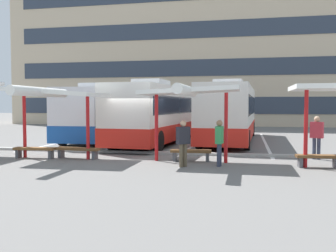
{
  "coord_description": "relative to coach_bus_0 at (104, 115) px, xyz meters",
  "views": [
    {
      "loc": [
        4.83,
        -16.82,
        2.2
      ],
      "look_at": [
        0.95,
        1.81,
        1.16
      ],
      "focal_mm": 40.74,
      "sensor_mm": 36.0,
      "label": 1
    }
  ],
  "objects": [
    {
      "name": "bench_2",
      "position": [
        2.02,
        -8.19,
        -1.25
      ],
      "size": [
        1.9,
        0.59,
        0.45
      ],
      "color": "brown",
      "rests_on": "ground"
    },
    {
      "name": "waiting_passenger_3",
      "position": [
        7.89,
        -9.03,
        -0.62
      ],
      "size": [
        0.28,
        0.51,
        1.67
      ],
      "color": "#33384C",
      "rests_on": "ground"
    },
    {
      "name": "bench_4",
      "position": [
        11.32,
        -8.58,
        -1.26
      ],
      "size": [
        1.54,
        0.57,
        0.45
      ],
      "color": "brown",
      "rests_on": "ground"
    },
    {
      "name": "waiting_passenger_2",
      "position": [
        6.63,
        -9.39,
        -0.63
      ],
      "size": [
        0.49,
        0.49,
        1.66
      ],
      "color": "brown",
      "rests_on": "ground"
    },
    {
      "name": "waiting_shelter_1",
      "position": [
        1.12,
        -8.59,
        1.07
      ],
      "size": [
        3.85,
        4.32,
        2.95
      ],
      "color": "red",
      "rests_on": "ground"
    },
    {
      "name": "terminal_building",
      "position": [
        4.06,
        22.71,
        8.32
      ],
      "size": [
        44.38,
        10.97,
        22.56
      ],
      "color": "#C6B293",
      "rests_on": "ground"
    },
    {
      "name": "lane_stripe_0",
      "position": [
        -1.86,
        0.18,
        -1.59
      ],
      "size": [
        0.16,
        14.0,
        0.01
      ],
      "primitive_type": "cube",
      "color": "white",
      "rests_on": "ground"
    },
    {
      "name": "lane_stripe_3",
      "position": [
        9.91,
        0.18,
        -1.59
      ],
      "size": [
        0.16,
        14.0,
        0.01
      ],
      "primitive_type": "cube",
      "color": "white",
      "rests_on": "ground"
    },
    {
      "name": "coach_bus_2",
      "position": [
        7.86,
        0.75,
        0.08
      ],
      "size": [
        3.1,
        12.28,
        3.63
      ],
      "color": "silver",
      "rests_on": "ground"
    },
    {
      "name": "coach_bus_1",
      "position": [
        3.82,
        -1.12,
        0.05
      ],
      "size": [
        3.35,
        11.4,
        3.58
      ],
      "color": "silver",
      "rests_on": "ground"
    },
    {
      "name": "lane_stripe_1",
      "position": [
        2.06,
        0.18,
        -1.59
      ],
      "size": [
        0.16,
        14.0,
        0.01
      ],
      "primitive_type": "cube",
      "color": "white",
      "rests_on": "ground"
    },
    {
      "name": "lane_stripe_2",
      "position": [
        5.99,
        0.18,
        -1.59
      ],
      "size": [
        0.16,
        14.0,
        0.01
      ],
      "primitive_type": "cube",
      "color": "white",
      "rests_on": "ground"
    },
    {
      "name": "waiting_shelter_2",
      "position": [
        6.71,
        -8.37,
        1.09
      ],
      "size": [
        3.73,
        4.12,
        2.92
      ],
      "color": "red",
      "rests_on": "ground"
    },
    {
      "name": "ground_plane",
      "position": [
        4.03,
        -5.92,
        -1.59
      ],
      "size": [
        160.0,
        160.0,
        0.0
      ],
      "primitive_type": "plane",
      "color": "slate"
    },
    {
      "name": "waiting_passenger_0",
      "position": [
        11.63,
        -6.42,
        -0.56
      ],
      "size": [
        0.55,
        0.4,
        1.76
      ],
      "color": "#33384C",
      "rests_on": "ground"
    },
    {
      "name": "bench_3",
      "position": [
        6.71,
        -7.99,
        -1.26
      ],
      "size": [
        1.62,
        0.51,
        0.45
      ],
      "color": "brown",
      "rests_on": "ground"
    },
    {
      "name": "bench_1",
      "position": [
        0.22,
        -8.46,
        -1.25
      ],
      "size": [
        1.75,
        0.57,
        0.45
      ],
      "color": "brown",
      "rests_on": "ground"
    },
    {
      "name": "platform_kerb",
      "position": [
        4.03,
        -6.11,
        -1.53
      ],
      "size": [
        44.0,
        0.24,
        0.12
      ],
      "primitive_type": "cube",
      "color": "#ADADA8",
      "rests_on": "ground"
    },
    {
      "name": "coach_bus_0",
      "position": [
        0.0,
        0.0,
        0.0
      ],
      "size": [
        3.06,
        10.61,
        3.48
      ],
      "color": "silver",
      "rests_on": "ground"
    }
  ]
}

